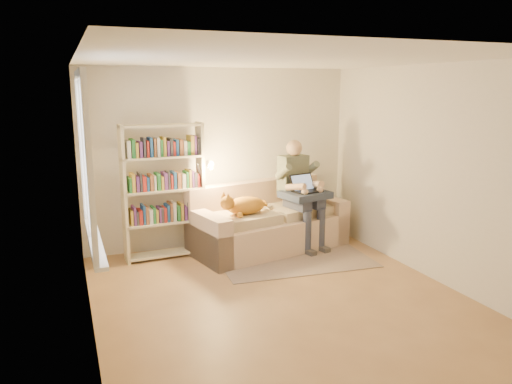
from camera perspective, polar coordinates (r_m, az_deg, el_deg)
name	(u,v)px	position (r m, az deg, el deg)	size (l,w,h in m)	color
floor	(281,299)	(5.71, 2.90, -12.15)	(4.50, 4.50, 0.00)	#9A7146
ceiling	(284,59)	(5.22, 3.20, 14.91)	(4.00, 4.50, 0.02)	white
wall_left	(85,201)	(4.86, -19.00, -0.93)	(0.02, 4.50, 2.60)	silver
wall_right	(434,174)	(6.39, 19.64, 1.97)	(0.02, 4.50, 2.60)	silver
wall_back	(220,158)	(7.39, -4.15, 3.90)	(4.00, 0.02, 2.60)	silver
wall_front	(424,247)	(3.45, 18.65, -6.02)	(4.00, 0.02, 2.60)	silver
window	(89,188)	(5.04, -18.56, 0.42)	(0.12, 1.52, 1.69)	white
sofa	(267,225)	(7.31, 1.29, -3.81)	(2.40, 1.45, 0.95)	beige
person	(299,187)	(7.31, 4.95, 0.54)	(0.55, 0.75, 1.57)	#68715B
cat	(240,206)	(6.80, -1.81, -1.58)	(0.81, 0.41, 0.31)	gold
blanket	(307,194)	(7.23, 5.84, -0.28)	(0.63, 0.52, 0.10)	#2A344A
laptop	(307,187)	(7.22, 5.80, 0.57)	(0.44, 0.40, 0.32)	black
bookshelf	(164,185)	(6.89, -10.51, 0.83)	(1.24, 0.34, 1.86)	beige
rug	(294,260)	(6.92, 4.41, -7.71)	(2.05, 1.21, 0.01)	gray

